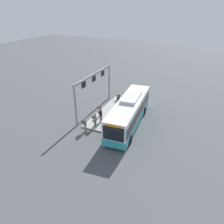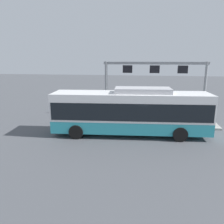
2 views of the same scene
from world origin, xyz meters
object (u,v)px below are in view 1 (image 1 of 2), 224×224
Objects in this scene: trash_bin at (118,97)px; person_waiting_far at (100,109)px; person_waiting_mid at (101,115)px; bus_main at (129,111)px; person_boarding at (85,125)px; person_waiting_near at (95,119)px.

person_waiting_far is at bearing -1.38° from trash_bin.
person_waiting_far is (-1.44, -0.79, 0.00)m from person_waiting_mid.
bus_main is 3.48m from person_waiting_mid.
person_waiting_mid is at bearing -76.80° from bus_main.
trash_bin is at bearing 107.93° from person_boarding.
person_boarding is 9.52m from trash_bin.
trash_bin is (-6.00, -3.89, -1.20)m from bus_main.
trash_bin is (-8.17, -0.48, -0.44)m from person_waiting_near.
person_waiting_mid is 1.86× the size of trash_bin.
bus_main reaches higher than trash_bin.
person_waiting_near is 1.00× the size of person_waiting_far.
trash_bin is (-9.51, 0.07, -0.28)m from person_boarding.
person_waiting_far is at bearing 86.24° from person_waiting_near.
person_waiting_near is at bearing 3.33° from trash_bin.
person_waiting_far is (-2.56, -0.61, 0.00)m from person_waiting_near.
person_waiting_far is 5.63m from trash_bin.
person_waiting_near is 2.63m from person_waiting_far.
bus_main is 6.75× the size of person_waiting_far.
trash_bin is (-5.61, 0.13, -0.44)m from person_waiting_far.
bus_main reaches higher than person_boarding.
person_boarding is at bearing -77.92° from person_waiting_mid.
trash_bin is at bearing 123.96° from person_waiting_mid.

